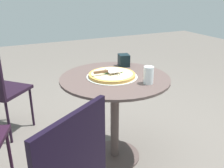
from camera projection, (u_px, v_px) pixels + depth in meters
name	position (u px, v px, depth m)	size (l,w,h in m)	color
ground_plane	(115.00, 156.00, 2.19)	(10.00, 10.00, 0.00)	#635C55
patio_table	(115.00, 99.00, 2.00)	(0.84, 0.84, 0.72)	#51413D
pizza_on_tray	(112.00, 75.00, 1.93)	(0.39, 0.39, 0.04)	silver
pizza_server	(107.00, 71.00, 1.90)	(0.08, 0.21, 0.02)	silver
drinking_cup	(149.00, 75.00, 1.78)	(0.07, 0.07, 0.12)	white
napkin_dispenser	(124.00, 60.00, 2.18)	(0.10, 0.09, 0.10)	black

